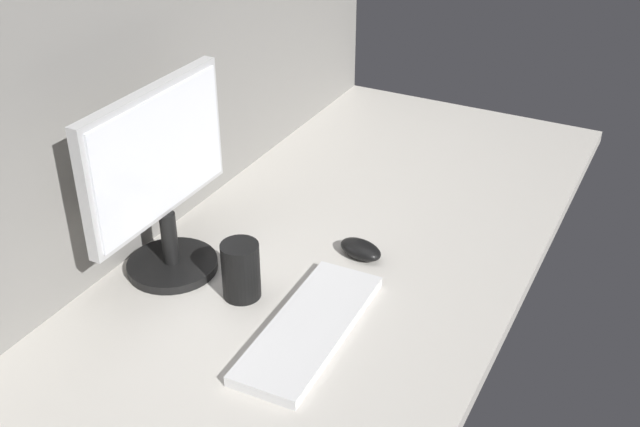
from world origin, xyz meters
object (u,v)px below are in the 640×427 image
mug_black_travel (241,270)px  mouse (361,249)px  monitor (160,176)px  keyboard (310,327)px

mug_black_travel → mouse: bearing=-32.8°
monitor → keyboard: size_ratio=1.03×
keyboard → mug_black_travel: (3.73, 16.62, 4.69)cm
mouse → mug_black_travel: 26.92cm
keyboard → mug_black_travel: mug_black_travel is taller
monitor → mouse: monitor is taller
keyboard → mouse: 26.21cm
monitor → mug_black_travel: bearing=-93.2°
monitor → mouse: bearing=-56.3°
mouse → monitor: bearing=137.5°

